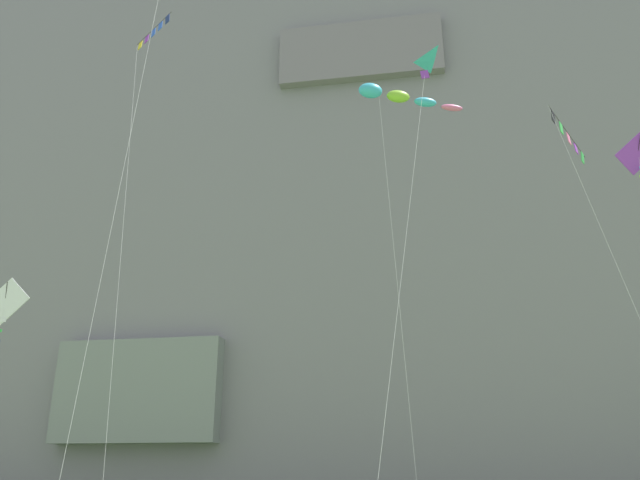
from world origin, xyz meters
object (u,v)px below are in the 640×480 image
kite_delta_upper_mid (414,80)px  kite_diamond_high_left (4,305)px  kite_banner_high_center (572,147)px  kite_banner_far_left (151,51)px  kite_windsock_low_right (396,96)px  kite_diamond_near_cliff (639,158)px

kite_delta_upper_mid → kite_diamond_high_left: (-21.39, 4.27, -8.25)m
kite_delta_upper_mid → kite_banner_high_center: size_ratio=1.00×
kite_banner_far_left → kite_diamond_high_left: size_ratio=2.52×
kite_windsock_low_right → kite_banner_high_center: bearing=-15.9°
kite_delta_upper_mid → kite_windsock_low_right: size_ratio=0.78×
kite_diamond_near_cliff → kite_diamond_high_left: kite_diamond_near_cliff is taller
kite_banner_high_center → kite_banner_far_left: bearing=177.4°
kite_banner_far_left → kite_diamond_near_cliff: bearing=-1.5°
kite_banner_far_left → kite_banner_high_center: bearing=-2.6°
kite_banner_far_left → kite_windsock_low_right: size_ratio=1.22×
kite_banner_far_left → kite_banner_high_center: 26.81m
kite_banner_high_center → kite_windsock_low_right: bearing=164.1°
kite_diamond_near_cliff → kite_banner_high_center: 3.36m
kite_delta_upper_mid → kite_windsock_low_right: kite_windsock_low_right is taller
kite_diamond_high_left → kite_delta_upper_mid: bearing=-11.3°
kite_banner_high_center → kite_diamond_high_left: kite_banner_high_center is taller
kite_banner_far_left → kite_diamond_high_left: kite_banner_far_left is taller
kite_windsock_low_right → kite_diamond_near_cliff: bearing=-10.1°
kite_diamond_near_cliff → kite_banner_high_center: bearing=-173.0°
kite_windsock_low_right → kite_delta_upper_mid: bearing=-83.5°
kite_banner_far_left → kite_diamond_high_left: 18.85m
kite_windsock_low_right → kite_diamond_high_left: kite_windsock_low_right is taller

